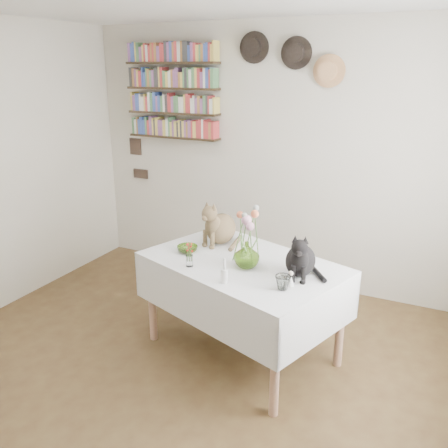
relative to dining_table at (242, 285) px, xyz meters
The scene contains 14 objects.
room 1.14m from the dining_table, 105.85° to the right, with size 4.08×4.58×2.58m.
dining_table is the anchor object (origin of this frame).
tabby_cat 0.56m from the dining_table, 137.79° to the left, with size 0.24×0.31×0.36m, color brown, non-canonical shape.
black_cat 0.56m from the dining_table, ahead, with size 0.22×0.27×0.32m, color black, non-canonical shape.
flower_vase 0.30m from the dining_table, 50.10° to the right, with size 0.18×0.18×0.19m, color #91BF46.
green_bowl 0.50m from the dining_table, behind, with size 0.16×0.16×0.05m, color #91BF46.
drinking_glass 0.56m from the dining_table, 36.13° to the right, with size 0.10×0.10×0.09m, color white.
candlestick 0.45m from the dining_table, 84.33° to the right, with size 0.05×0.05×0.17m.
berry_jar 0.47m from the dining_table, 141.60° to the right, with size 0.05×0.05×0.20m.
porcelain_figurine 0.54m from the dining_table, 27.70° to the right, with size 0.05×0.05×0.10m.
flower_bouquet 0.53m from the dining_table, 46.61° to the right, with size 0.17×0.12×0.39m.
bookshelf_unit 2.26m from the dining_table, 136.30° to the left, with size 1.00×0.16×0.91m.
wall_hats 2.08m from the dining_table, 95.68° to the left, with size 0.98×0.09×0.48m.
wall_art_plaques 2.38m from the dining_table, 144.11° to the left, with size 0.21×0.02×0.44m.
Camera 1 is at (1.51, -2.02, 2.09)m, focal length 38.00 mm.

